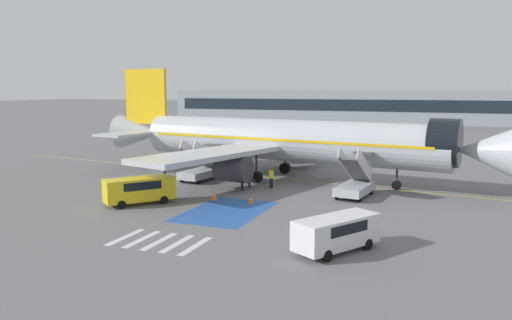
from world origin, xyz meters
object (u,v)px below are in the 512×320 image
object	(u,v)px
boarding_stairs_aft	(201,170)
ground_crew_1	(271,176)
boarding_stairs_forward	(355,185)
service_van_0	(139,188)
airliner	(280,140)
terminal_building	(398,107)
ground_crew_0	(249,176)
traffic_cone_1	(251,199)
ground_crew_3	(165,168)
fuel_tanker	(267,138)
traffic_cone_0	(214,196)
ground_crew_2	(242,180)
service_van_1	(337,231)

from	to	relation	value
boarding_stairs_aft	ground_crew_1	xyz separation A→B (m)	(7.75, -1.11, 0.08)
boarding_stairs_forward	service_van_0	bearing A→B (deg)	-142.39
airliner	terminal_building	xyz separation A→B (m)	(2.65, 88.97, 0.38)
boarding_stairs_aft	ground_crew_1	bearing A→B (deg)	-0.65
service_van_0	terminal_building	bearing A→B (deg)	123.83
terminal_building	ground_crew_0	bearing A→B (deg)	-92.32
airliner	ground_crew_1	distance (m)	5.62
boarding_stairs_aft	traffic_cone_1	distance (m)	10.99
ground_crew_3	traffic_cone_1	xyz separation A→B (m)	(12.17, -6.98, -0.79)
fuel_tanker	terminal_building	xyz separation A→B (m)	(11.90, 67.55, 2.40)
boarding_stairs_aft	traffic_cone_1	size ratio (longest dim) A/B	9.93
boarding_stairs_aft	traffic_cone_0	size ratio (longest dim) A/B	8.56
airliner	service_van_0	xyz separation A→B (m)	(-6.62, -14.53, -2.62)
ground_crew_3	terminal_building	distance (m)	93.96
boarding_stairs_aft	ground_crew_2	distance (m)	6.45
service_van_0	traffic_cone_1	distance (m)	8.74
ground_crew_1	ground_crew_3	size ratio (longest dim) A/B	1.02
ground_crew_2	traffic_cone_0	bearing A→B (deg)	-179.55
boarding_stairs_forward	service_van_1	distance (m)	14.59
boarding_stairs_forward	service_van_1	world-z (taller)	boarding_stairs_forward
traffic_cone_0	ground_crew_2	bearing A→B (deg)	81.27
service_van_1	ground_crew_0	size ratio (longest dim) A/B	3.10
service_van_0	ground_crew_1	bearing A→B (deg)	91.57
airliner	ground_crew_2	xyz separation A→B (m)	(-1.26, -6.73, -2.93)
traffic_cone_0	traffic_cone_1	xyz separation A→B (m)	(3.21, 0.10, -0.04)
boarding_stairs_forward	traffic_cone_0	world-z (taller)	boarding_stairs_forward
airliner	boarding_stairs_aft	distance (m)	8.38
boarding_stairs_forward	ground_crew_2	size ratio (longest dim) A/B	3.32
service_van_0	ground_crew_3	xyz separation A→B (m)	(-4.26, 10.57, -0.18)
traffic_cone_0	service_van_1	bearing A→B (deg)	-37.40
boarding_stairs_aft	ground_crew_3	distance (m)	3.93
ground_crew_0	terminal_building	world-z (taller)	terminal_building
boarding_stairs_forward	fuel_tanker	xyz separation A→B (m)	(-17.78, 27.18, 0.82)
boarding_stairs_forward	ground_crew_2	world-z (taller)	boarding_stairs_forward
ground_crew_3	service_van_1	bearing A→B (deg)	-83.29
ground_crew_0	ground_crew_3	bearing A→B (deg)	43.56
ground_crew_2	traffic_cone_1	size ratio (longest dim) A/B	2.99
service_van_1	ground_crew_3	size ratio (longest dim) A/B	2.95
fuel_tanker	ground_crew_0	xyz separation A→B (m)	(8.09, -26.66, -0.84)
boarding_stairs_aft	terminal_building	size ratio (longest dim) A/B	0.04
service_van_0	traffic_cone_1	size ratio (longest dim) A/B	9.67
ground_crew_0	traffic_cone_0	distance (m)	5.90
service_van_1	traffic_cone_0	world-z (taller)	service_van_1
service_van_1	ground_crew_1	bearing A→B (deg)	152.45
airliner	boarding_stairs_aft	size ratio (longest dim) A/B	7.73
service_van_1	traffic_cone_1	distance (m)	12.86
ground_crew_1	ground_crew_3	world-z (taller)	ground_crew_1
boarding_stairs_forward	service_van_1	size ratio (longest dim) A/B	1.00
ground_crew_0	traffic_cone_0	bearing A→B (deg)	133.60
fuel_tanker	traffic_cone_0	size ratio (longest dim) A/B	16.07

